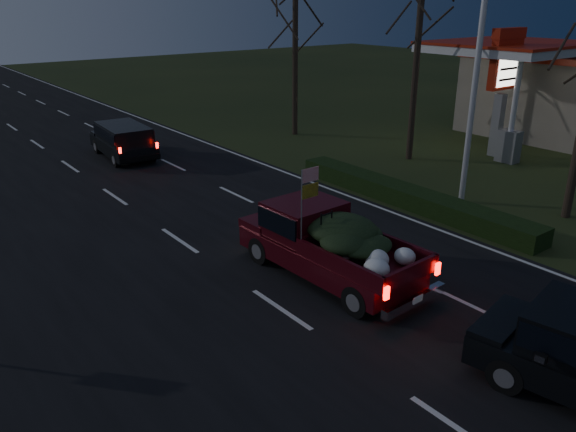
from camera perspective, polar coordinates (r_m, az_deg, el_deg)
ground at (r=13.13m, az=-0.70°, el=-9.51°), size 120.00×120.00×0.00m
road_asphalt at (r=13.12m, az=-0.70°, el=-9.47°), size 14.00×120.00×0.02m
hedge_row at (r=19.96m, az=12.07°, el=1.98°), size 1.00×10.00×0.60m
light_pole at (r=19.71m, az=18.93°, el=16.55°), size 0.50×0.90×9.16m
gas_price_pylon at (r=26.91m, az=21.13°, el=13.55°), size 2.00×0.41×5.57m
gas_station_building at (r=34.58m, az=26.51°, el=11.19°), size 10.00×7.00×4.00m
gas_canopy at (r=29.08m, az=21.74°, el=15.10°), size 7.10×6.10×4.88m
bare_tree_mid at (r=25.08m, az=13.33°, el=19.84°), size 3.60×3.60×8.50m
bare_tree_far at (r=29.44m, az=0.74°, el=18.30°), size 3.60×3.60×7.00m
pickup_truck at (r=14.24m, az=4.10°, el=-2.44°), size 2.17×5.21×2.69m
lead_suv at (r=26.30m, az=-16.39°, el=7.63°), size 2.09×4.39×1.23m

